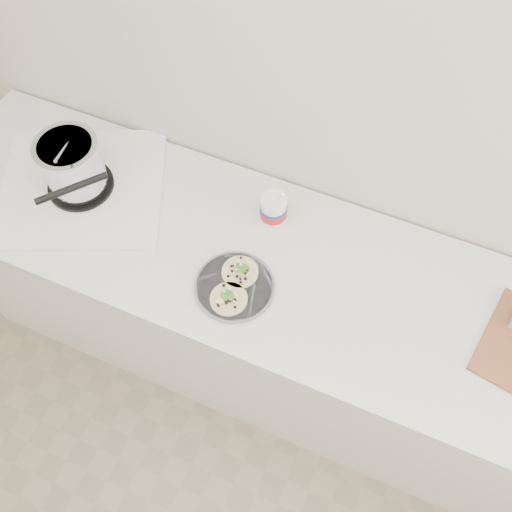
% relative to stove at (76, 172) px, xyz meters
% --- Properties ---
extents(counter, '(2.44, 0.66, 0.90)m').
position_rel_stove_xyz_m(counter, '(0.70, -0.00, -0.54)').
color(counter, white).
rests_on(counter, ground).
extents(stove, '(0.72, 0.70, 0.27)m').
position_rel_stove_xyz_m(stove, '(0.00, 0.00, 0.00)').
color(stove, silver).
rests_on(stove, counter).
extents(taco_plate, '(0.25, 0.25, 0.04)m').
position_rel_stove_xyz_m(taco_plate, '(0.65, -0.15, -0.07)').
color(taco_plate, slate).
rests_on(taco_plate, counter).
extents(tub, '(0.09, 0.09, 0.21)m').
position_rel_stove_xyz_m(tub, '(0.66, 0.14, -0.02)').
color(tub, white).
rests_on(tub, counter).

